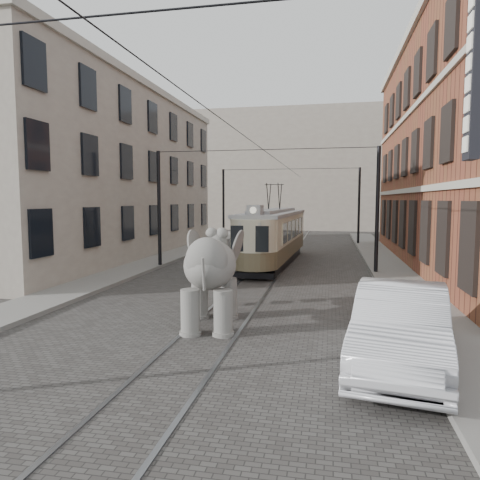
# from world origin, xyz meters

# --- Properties ---
(ground) EXTENTS (120.00, 120.00, 0.00)m
(ground) POSITION_xyz_m (0.00, 0.00, 0.00)
(ground) COLOR #43403D
(tram_rails) EXTENTS (1.54, 80.00, 0.02)m
(tram_rails) POSITION_xyz_m (0.00, 0.00, 0.01)
(tram_rails) COLOR slate
(tram_rails) RESTS_ON ground
(sidewalk_right) EXTENTS (2.00, 60.00, 0.15)m
(sidewalk_right) POSITION_xyz_m (6.00, 0.00, 0.07)
(sidewalk_right) COLOR slate
(sidewalk_right) RESTS_ON ground
(sidewalk_left) EXTENTS (2.00, 60.00, 0.15)m
(sidewalk_left) POSITION_xyz_m (-6.50, 0.00, 0.07)
(sidewalk_left) COLOR slate
(sidewalk_left) RESTS_ON ground
(stucco_building) EXTENTS (7.00, 24.00, 10.00)m
(stucco_building) POSITION_xyz_m (-11.00, 10.00, 5.00)
(stucco_building) COLOR gray
(stucco_building) RESTS_ON ground
(distant_block) EXTENTS (28.00, 10.00, 14.00)m
(distant_block) POSITION_xyz_m (0.00, 40.00, 7.00)
(distant_block) COLOR gray
(distant_block) RESTS_ON ground
(catenary) EXTENTS (11.00, 30.20, 6.00)m
(catenary) POSITION_xyz_m (-0.20, 5.00, 3.00)
(catenary) COLOR black
(catenary) RESTS_ON ground
(tram) EXTENTS (2.79, 11.17, 4.40)m
(tram) POSITION_xyz_m (0.01, 8.76, 2.20)
(tram) COLOR beige
(tram) RESTS_ON ground
(elephant) EXTENTS (3.04, 4.70, 2.69)m
(elephant) POSITION_xyz_m (-0.18, -3.81, 1.35)
(elephant) COLOR slate
(elephant) RESTS_ON ground
(parked_car) EXTENTS (2.64, 5.43, 1.71)m
(parked_car) POSITION_xyz_m (4.57, -5.88, 0.86)
(parked_car) COLOR silver
(parked_car) RESTS_ON ground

